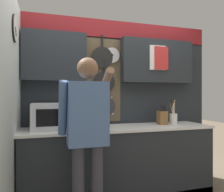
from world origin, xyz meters
TOP-DOWN VIEW (x-y plane):
  - base_cabinet_counter at (0.00, -0.00)m, footprint 2.42×0.61m
  - back_wall_unit at (0.01, 0.27)m, footprint 2.99×0.23m
  - side_wall at (-1.23, -0.41)m, footprint 0.07×1.60m
  - microwave at (-0.80, 0.04)m, footprint 0.53×0.37m
  - knife_block at (0.64, 0.04)m, footprint 0.13×0.16m
  - utensil_crock at (0.81, 0.04)m, footprint 0.11×0.11m
  - person at (-0.52, -0.57)m, footprint 0.54×0.59m

SIDE VIEW (x-z plane):
  - base_cabinet_counter at x=0.00m, z-range 0.00..0.88m
  - utensil_crock at x=0.81m, z-range 0.80..1.15m
  - person at x=-0.52m, z-range 0.16..1.81m
  - knife_block at x=0.64m, z-range 0.85..1.12m
  - microwave at x=-0.80m, z-range 0.88..1.19m
  - side_wall at x=-1.23m, z-range 0.01..2.35m
  - back_wall_unit at x=0.01m, z-range 0.27..2.61m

